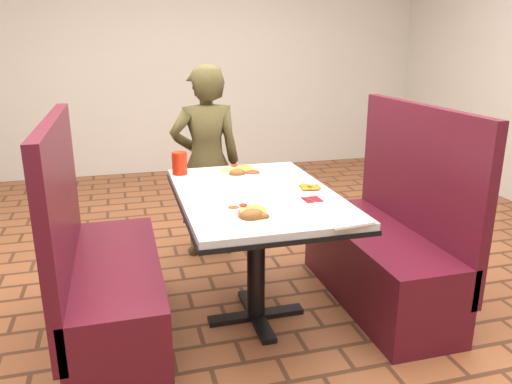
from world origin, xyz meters
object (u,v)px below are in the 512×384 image
(dining_table, at_px, (256,209))
(plantain_plate, at_px, (309,189))
(booth_bench_right, at_px, (386,249))
(near_dinner_plate, at_px, (250,211))
(red_tumbler, at_px, (180,163))
(booth_bench_left, at_px, (106,283))
(far_dinner_plate, at_px, (241,170))
(diner_person, at_px, (206,163))

(dining_table, distance_m, plantain_plate, 0.30)
(dining_table, height_order, booth_bench_right, booth_bench_right)
(near_dinner_plate, distance_m, red_tumbler, 0.87)
(booth_bench_left, height_order, near_dinner_plate, booth_bench_left)
(near_dinner_plate, bearing_deg, plantain_plate, 37.47)
(red_tumbler, bearing_deg, far_dinner_plate, -16.95)
(near_dinner_plate, bearing_deg, booth_bench_left, 151.17)
(near_dinner_plate, relative_size, far_dinner_plate, 0.89)
(diner_person, distance_m, plantain_plate, 1.11)
(booth_bench_right, relative_size, red_tumbler, 8.98)
(diner_person, height_order, red_tumbler, diner_person)
(near_dinner_plate, bearing_deg, booth_bench_right, 21.65)
(plantain_plate, height_order, red_tumbler, red_tumbler)
(booth_bench_left, xyz_separation_m, plantain_plate, (1.08, -0.05, 0.43))
(booth_bench_left, height_order, red_tumbler, booth_bench_left)
(booth_bench_left, xyz_separation_m, near_dinner_plate, (0.67, -0.37, 0.45))
(dining_table, bearing_deg, far_dinner_plate, 88.77)
(near_dinner_plate, xyz_separation_m, far_dinner_plate, (0.14, 0.74, -0.00))
(booth_bench_right, bearing_deg, diner_person, 132.05)
(booth_bench_right, xyz_separation_m, red_tumbler, (-1.14, 0.48, 0.49))
(booth_bench_left, height_order, far_dinner_plate, booth_bench_left)
(booth_bench_right, height_order, diner_person, diner_person)
(booth_bench_right, bearing_deg, far_dinner_plate, 154.81)
(dining_table, height_order, booth_bench_left, booth_bench_left)
(booth_bench_left, relative_size, diner_person, 0.88)
(diner_person, relative_size, far_dinner_plate, 4.59)
(dining_table, height_order, red_tumbler, red_tumbler)
(booth_bench_left, distance_m, near_dinner_plate, 0.89)
(dining_table, bearing_deg, red_tumbler, 125.47)
(near_dinner_plate, relative_size, plantain_plate, 1.41)
(dining_table, relative_size, red_tumbler, 9.06)
(booth_bench_left, distance_m, far_dinner_plate, 0.99)
(far_dinner_plate, bearing_deg, diner_person, 99.26)
(plantain_plate, bearing_deg, booth_bench_right, 6.04)
(diner_person, bearing_deg, dining_table, 95.64)
(booth_bench_left, xyz_separation_m, booth_bench_right, (1.60, 0.00, 0.00))
(diner_person, xyz_separation_m, near_dinner_plate, (-0.04, -1.36, 0.09))
(near_dinner_plate, bearing_deg, dining_table, 70.65)
(far_dinner_plate, distance_m, red_tumbler, 0.37)
(booth_bench_right, relative_size, plantain_plate, 6.38)
(diner_person, bearing_deg, red_tumbler, 64.35)
(dining_table, bearing_deg, booth_bench_left, 180.00)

